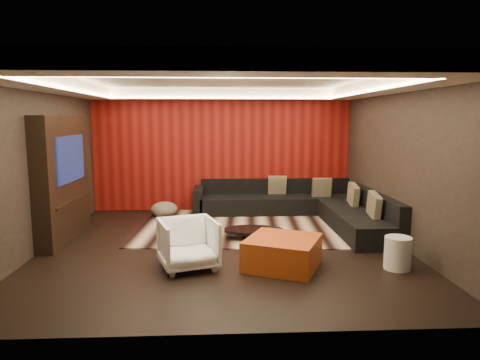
{
  "coord_description": "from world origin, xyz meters",
  "views": [
    {
      "loc": [
        -0.08,
        -7.04,
        2.14
      ],
      "look_at": [
        0.3,
        0.6,
        1.05
      ],
      "focal_mm": 32.0,
      "sensor_mm": 36.0,
      "label": 1
    }
  ],
  "objects": [
    {
      "name": "tv_shelf",
      "position": [
        -2.69,
        0.6,
        0.7
      ],
      "size": [
        0.04,
        1.6,
        0.04
      ],
      "primitive_type": "cube",
      "color": "black",
      "rests_on": "ground"
    },
    {
      "name": "soffit_left",
      "position": [
        -2.7,
        0.0,
        2.69
      ],
      "size": [
        0.6,
        4.8,
        0.22
      ],
      "primitive_type": "cube",
      "color": "silver",
      "rests_on": "ground"
    },
    {
      "name": "wall_back",
      "position": [
        0.0,
        3.01,
        1.4
      ],
      "size": [
        6.0,
        0.02,
        2.8
      ],
      "primitive_type": "cube",
      "color": "black",
      "rests_on": "ground"
    },
    {
      "name": "wall_left",
      "position": [
        -3.01,
        0.0,
        1.4
      ],
      "size": [
        0.02,
        6.0,
        2.8
      ],
      "primitive_type": "cube",
      "color": "black",
      "rests_on": "ground"
    },
    {
      "name": "sectional_sofa",
      "position": [
        1.73,
        1.86,
        0.26
      ],
      "size": [
        3.65,
        3.5,
        0.75
      ],
      "color": "black",
      "rests_on": "floor"
    },
    {
      "name": "cove_right",
      "position": [
        2.36,
        0.0,
        2.6
      ],
      "size": [
        0.08,
        4.8,
        0.04
      ],
      "primitive_type": "cube",
      "color": "#FFD899",
      "rests_on": "ground"
    },
    {
      "name": "white_side_table",
      "position": [
        2.48,
        -1.24,
        0.24
      ],
      "size": [
        0.45,
        0.45,
        0.47
      ],
      "primitive_type": "cylinder",
      "rotation": [
        0.0,
        0.0,
        0.22
      ],
      "color": "silver",
      "rests_on": "floor"
    },
    {
      "name": "soffit_back",
      "position": [
        0.0,
        2.7,
        2.69
      ],
      "size": [
        6.0,
        0.6,
        0.22
      ],
      "primitive_type": "cube",
      "color": "silver",
      "rests_on": "ground"
    },
    {
      "name": "armchair",
      "position": [
        -0.53,
        -1.05,
        0.36
      ],
      "size": [
        0.98,
        1.0,
        0.73
      ],
      "primitive_type": "imported",
      "rotation": [
        0.0,
        0.0,
        0.31
      ],
      "color": "white",
      "rests_on": "floor"
    },
    {
      "name": "cove_front",
      "position": [
        0.0,
        -2.36,
        2.6
      ],
      "size": [
        4.8,
        0.08,
        0.04
      ],
      "primitive_type": "cube",
      "color": "#FFD899",
      "rests_on": "ground"
    },
    {
      "name": "cove_back",
      "position": [
        0.0,
        2.36,
        2.6
      ],
      "size": [
        4.8,
        0.08,
        0.04
      ],
      "primitive_type": "cube",
      "color": "#FFD899",
      "rests_on": "ground"
    },
    {
      "name": "wall_right",
      "position": [
        3.01,
        0.0,
        1.4
      ],
      "size": [
        0.02,
        6.0,
        2.8
      ],
      "primitive_type": "cube",
      "color": "black",
      "rests_on": "ground"
    },
    {
      "name": "soffit_front",
      "position": [
        0.0,
        -2.7,
        2.69
      ],
      "size": [
        6.0,
        0.6,
        0.22
      ],
      "primitive_type": "cube",
      "color": "silver",
      "rests_on": "ground"
    },
    {
      "name": "tv_screen",
      "position": [
        -2.69,
        0.6,
        1.45
      ],
      "size": [
        0.04,
        1.3,
        0.8
      ],
      "primitive_type": "cube",
      "color": "black",
      "rests_on": "ground"
    },
    {
      "name": "red_feature_wall",
      "position": [
        0.0,
        2.97,
        1.4
      ],
      "size": [
        5.98,
        0.05,
        2.78
      ],
      "primitive_type": "cube",
      "color": "#6B0C0A",
      "rests_on": "ground"
    },
    {
      "name": "striped_pouf",
      "position": [
        -1.28,
        2.22,
        0.18
      ],
      "size": [
        0.61,
        0.61,
        0.32
      ],
      "primitive_type": "ellipsoid",
      "rotation": [
        0.0,
        0.0,
        -0.03
      ],
      "color": "beige",
      "rests_on": "rug"
    },
    {
      "name": "drum_stool",
      "position": [
        -0.87,
        0.04,
        0.22
      ],
      "size": [
        0.41,
        0.41,
        0.4
      ],
      "primitive_type": "cylinder",
      "rotation": [
        0.0,
        0.0,
        -0.2
      ],
      "color": "black",
      "rests_on": "rug"
    },
    {
      "name": "ceiling",
      "position": [
        0.0,
        0.0,
        2.81
      ],
      "size": [
        6.0,
        6.0,
        0.02
      ],
      "primitive_type": "cube",
      "color": "silver",
      "rests_on": "ground"
    },
    {
      "name": "tv_surround",
      "position": [
        -2.85,
        0.6,
        1.1
      ],
      "size": [
        0.3,
        2.0,
        2.2
      ],
      "primitive_type": "cube",
      "color": "black",
      "rests_on": "ground"
    },
    {
      "name": "floor",
      "position": [
        0.0,
        0.0,
        -0.01
      ],
      "size": [
        6.0,
        6.0,
        0.02
      ],
      "primitive_type": "cube",
      "color": "black",
      "rests_on": "ground"
    },
    {
      "name": "rug",
      "position": [
        0.35,
        1.29,
        0.01
      ],
      "size": [
        4.19,
        3.26,
        0.02
      ],
      "primitive_type": "cube",
      "rotation": [
        0.0,
        0.0,
        -0.07
      ],
      "color": "#C4AF8F",
      "rests_on": "floor"
    },
    {
      "name": "orange_ottoman",
      "position": [
        0.84,
        -1.07,
        0.22
      ],
      "size": [
        1.29,
        1.29,
        0.43
      ],
      "primitive_type": "cube",
      "rotation": [
        0.0,
        0.0,
        -0.42
      ],
      "color": "#953213",
      "rests_on": "floor"
    },
    {
      "name": "coffee_table",
      "position": [
        0.53,
        0.36,
        0.11
      ],
      "size": [
        1.2,
        1.2,
        0.18
      ],
      "primitive_type": "cylinder",
      "rotation": [
        0.0,
        0.0,
        -0.13
      ],
      "color": "black",
      "rests_on": "rug"
    },
    {
      "name": "soffit_right",
      "position": [
        2.7,
        0.0,
        2.69
      ],
      "size": [
        0.6,
        4.8,
        0.22
      ],
      "primitive_type": "cube",
      "color": "silver",
      "rests_on": "ground"
    },
    {
      "name": "cove_left",
      "position": [
        -2.36,
        0.0,
        2.6
      ],
      "size": [
        0.08,
        4.8,
        0.04
      ],
      "primitive_type": "cube",
      "color": "#FFD899",
      "rests_on": "ground"
    },
    {
      "name": "throw_pillows",
      "position": [
        2.2,
        1.68,
        0.62
      ],
      "size": [
        1.67,
        2.8,
        0.5
      ],
      "color": "beige",
      "rests_on": "sectional_sofa"
    }
  ]
}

